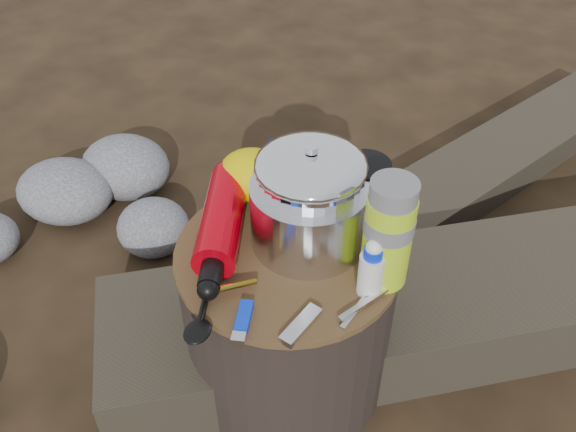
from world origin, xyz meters
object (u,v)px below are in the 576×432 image
(fuel_bottle, at_px, (222,219))
(travel_mug, at_px, (364,192))
(thermos, at_px, (388,233))
(log_main, at_px, (541,288))
(stump, at_px, (288,319))
(camping_pot, at_px, (310,195))

(fuel_bottle, bearing_deg, travel_mug, 12.72)
(thermos, bearing_deg, log_main, 50.17)
(thermos, relative_size, travel_mug, 1.58)
(stump, distance_m, camping_pot, 0.30)
(camping_pot, xyz_separation_m, travel_mug, (0.08, 0.08, -0.03))
(travel_mug, bearing_deg, thermos, -60.32)
(camping_pot, bearing_deg, stump, -109.61)
(camping_pot, bearing_deg, log_main, 34.54)
(log_main, height_order, fuel_bottle, fuel_bottle)
(stump, bearing_deg, camping_pot, 70.39)
(log_main, xyz_separation_m, thermos, (-0.32, -0.39, 0.41))
(log_main, relative_size, thermos, 9.81)
(stump, relative_size, thermos, 2.01)
(log_main, bearing_deg, fuel_bottle, -91.74)
(log_main, height_order, thermos, thermos)
(stump, relative_size, fuel_bottle, 1.30)
(log_main, xyz_separation_m, travel_mug, (-0.40, -0.25, 0.37))
(log_main, distance_m, fuel_bottle, 0.82)
(camping_pot, distance_m, thermos, 0.17)
(thermos, bearing_deg, stump, -179.24)
(stump, xyz_separation_m, fuel_bottle, (-0.13, 0.00, 0.23))
(camping_pot, xyz_separation_m, fuel_bottle, (-0.15, -0.06, -0.06))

